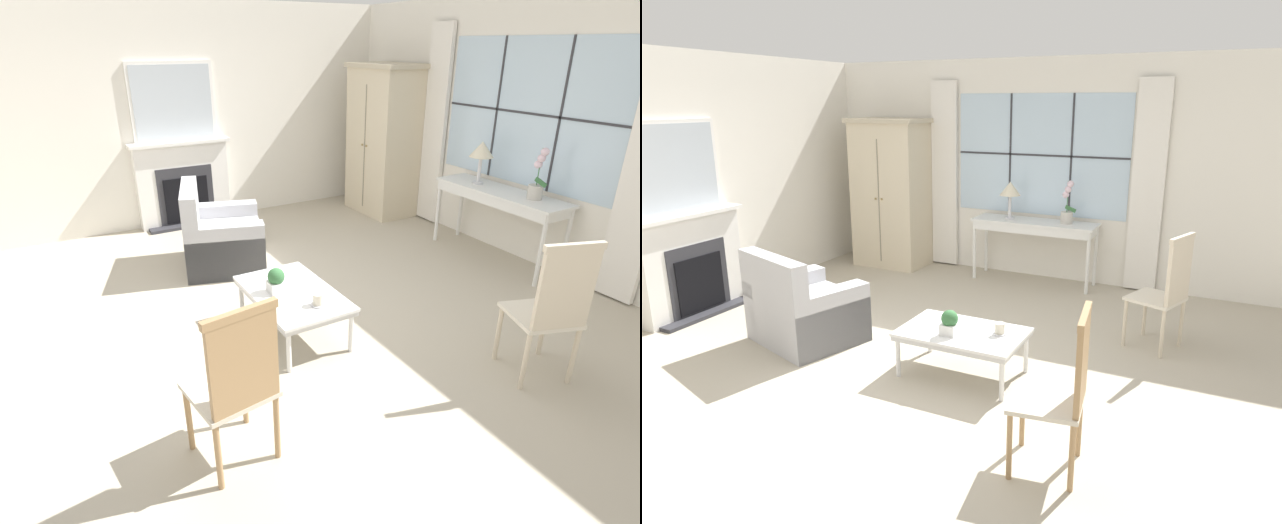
% 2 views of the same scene
% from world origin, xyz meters
% --- Properties ---
extents(ground_plane, '(14.00, 14.00, 0.00)m').
position_xyz_m(ground_plane, '(0.00, 0.00, 0.00)').
color(ground_plane, '#B2A893').
extents(wall_back_windowed, '(7.20, 0.14, 2.80)m').
position_xyz_m(wall_back_windowed, '(0.00, 3.02, 1.40)').
color(wall_back_windowed, white).
rests_on(wall_back_windowed, ground_plane).
extents(wall_left, '(0.06, 7.20, 2.80)m').
position_xyz_m(wall_left, '(-3.03, 0.60, 1.40)').
color(wall_left, white).
rests_on(wall_left, ground_plane).
extents(fireplace, '(0.34, 1.29, 2.09)m').
position_xyz_m(fireplace, '(-2.91, -0.02, 0.68)').
color(fireplace, '#2D2D33').
rests_on(fireplace, ground_plane).
extents(armoire, '(1.05, 0.70, 2.05)m').
position_xyz_m(armoire, '(-2.04, 2.63, 1.03)').
color(armoire, beige).
rests_on(armoire, ground_plane).
extents(console_table, '(1.58, 0.47, 0.80)m').
position_xyz_m(console_table, '(0.05, 2.71, 0.72)').
color(console_table, white).
rests_on(console_table, ground_plane).
extents(table_lamp, '(0.27, 0.27, 0.48)m').
position_xyz_m(table_lamp, '(-0.28, 2.69, 1.18)').
color(table_lamp, silver).
rests_on(table_lamp, console_table).
extents(potted_orchid, '(0.19, 0.15, 0.53)m').
position_xyz_m(potted_orchid, '(0.46, 2.74, 1.00)').
color(potted_orchid, '#BCB7AD').
rests_on(potted_orchid, console_table).
extents(armchair_upholstered, '(1.15, 1.06, 0.91)m').
position_xyz_m(armchair_upholstered, '(-1.32, -0.08, 0.30)').
color(armchair_upholstered, '#B2B2B7').
rests_on(armchair_upholstered, ground_plane).
extents(side_chair_wooden, '(0.56, 0.56, 1.12)m').
position_xyz_m(side_chair_wooden, '(1.85, 1.24, 0.62)').
color(side_chair_wooden, beige).
rests_on(side_chair_wooden, ground_plane).
extents(accent_chair_wooden, '(0.50, 0.50, 1.08)m').
position_xyz_m(accent_chair_wooden, '(1.53, -0.97, 0.60)').
color(accent_chair_wooden, beige).
rests_on(accent_chair_wooden, ground_plane).
extents(coffee_table, '(1.05, 0.65, 0.40)m').
position_xyz_m(coffee_table, '(0.38, -0.05, 0.36)').
color(coffee_table, silver).
rests_on(coffee_table, ground_plane).
extents(potted_plant_small, '(0.14, 0.14, 0.21)m').
position_xyz_m(potted_plant_small, '(0.32, -0.16, 0.51)').
color(potted_plant_small, white).
rests_on(potted_plant_small, coffee_table).
extents(pillar_candle, '(0.12, 0.12, 0.11)m').
position_xyz_m(pillar_candle, '(0.69, 0.02, 0.45)').
color(pillar_candle, silver).
rests_on(pillar_candle, coffee_table).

